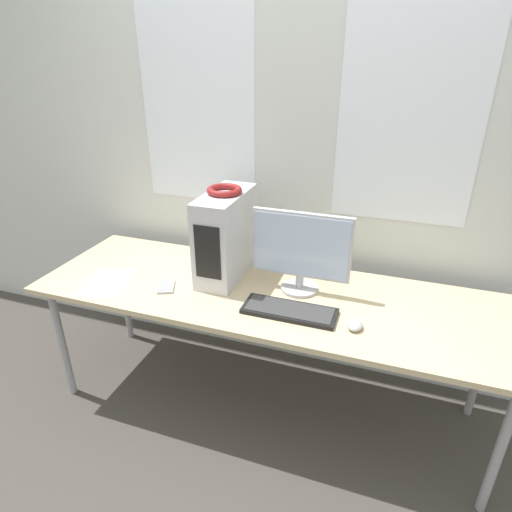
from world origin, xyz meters
TOP-DOWN VIEW (x-y plane):
  - ground_plane at (0.00, 0.00)m, footprint 14.00×14.00m
  - wall_back at (0.00, 0.87)m, footprint 8.00×0.07m
  - desk at (0.00, 0.37)m, footprint 2.31×0.74m
  - pc_tower at (-0.25, 0.48)m, footprint 0.19×0.44m
  - headphones at (-0.25, 0.48)m, footprint 0.17×0.17m
  - monitor_main at (0.15, 0.44)m, footprint 0.48×0.18m
  - keyboard at (0.16, 0.22)m, footprint 0.42×0.16m
  - mouse at (0.45, 0.20)m, footprint 0.07×0.09m
  - cell_phone at (-0.48, 0.24)m, footprint 0.12×0.14m
  - paper_sheet_front at (-0.80, 0.19)m, footprint 0.29×0.34m

SIDE VIEW (x-z plane):
  - ground_plane at x=0.00m, z-range 0.00..0.00m
  - desk at x=0.00m, z-range 0.31..1.03m
  - paper_sheet_front at x=-0.80m, z-range 0.72..0.72m
  - cell_phone at x=-0.48m, z-range 0.72..0.73m
  - keyboard at x=0.16m, z-range 0.72..0.74m
  - mouse at x=0.45m, z-range 0.72..0.75m
  - monitor_main at x=0.15m, z-range 0.73..1.14m
  - pc_tower at x=-0.25m, z-range 0.72..1.16m
  - headphones at x=-0.25m, z-range 1.16..1.19m
  - wall_back at x=0.00m, z-range 0.00..2.70m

